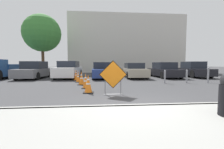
{
  "coord_description": "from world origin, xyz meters",
  "views": [
    {
      "loc": [
        -1.11,
        -4.04,
        1.29
      ],
      "look_at": [
        -0.23,
        6.39,
        0.52
      ],
      "focal_mm": 24.0,
      "sensor_mm": 36.0,
      "label": 1
    }
  ],
  "objects_px": {
    "traffic_cone_third": "(81,78)",
    "traffic_cone_fourth": "(78,77)",
    "parked_car_fifth": "(165,70)",
    "bollard_third": "(208,75)",
    "parked_car_fourth": "(134,71)",
    "parked_car_sixth": "(193,70)",
    "parked_car_third": "(102,71)",
    "traffic_cone_fifth": "(76,75)",
    "traffic_cone_nearest": "(88,84)",
    "bollard_second": "(187,76)",
    "bollard_nearest": "(165,76)",
    "parked_car_nearest": "(34,71)",
    "road_closed_sign": "(113,77)",
    "parked_car_second": "(69,70)",
    "traffic_cone_second": "(86,81)"
  },
  "relations": [
    {
      "from": "traffic_cone_fifth",
      "to": "parked_car_fifth",
      "type": "xyz_separation_m",
      "value": [
        7.94,
        1.97,
        0.24
      ]
    },
    {
      "from": "bollard_nearest",
      "to": "bollard_third",
      "type": "relative_size",
      "value": 0.82
    },
    {
      "from": "traffic_cone_third",
      "to": "parked_car_nearest",
      "type": "height_order",
      "value": "parked_car_nearest"
    },
    {
      "from": "traffic_cone_fourth",
      "to": "parked_car_sixth",
      "type": "height_order",
      "value": "parked_car_sixth"
    },
    {
      "from": "parked_car_fourth",
      "to": "bollard_second",
      "type": "height_order",
      "value": "parked_car_fourth"
    },
    {
      "from": "parked_car_fifth",
      "to": "traffic_cone_second",
      "type": "bearing_deg",
      "value": 38.88
    },
    {
      "from": "traffic_cone_nearest",
      "to": "traffic_cone_third",
      "type": "distance_m",
      "value": 2.64
    },
    {
      "from": "traffic_cone_nearest",
      "to": "parked_car_sixth",
      "type": "height_order",
      "value": "parked_car_sixth"
    },
    {
      "from": "traffic_cone_third",
      "to": "parked_car_fourth",
      "type": "bearing_deg",
      "value": 45.2
    },
    {
      "from": "parked_car_nearest",
      "to": "parked_car_second",
      "type": "distance_m",
      "value": 2.95
    },
    {
      "from": "traffic_cone_fourth",
      "to": "parked_car_sixth",
      "type": "distance_m",
      "value": 11.08
    },
    {
      "from": "traffic_cone_fifth",
      "to": "parked_car_third",
      "type": "height_order",
      "value": "parked_car_third"
    },
    {
      "from": "traffic_cone_fifth",
      "to": "parked_car_nearest",
      "type": "bearing_deg",
      "value": 153.23
    },
    {
      "from": "traffic_cone_third",
      "to": "traffic_cone_fourth",
      "type": "relative_size",
      "value": 1.06
    },
    {
      "from": "road_closed_sign",
      "to": "parked_car_second",
      "type": "distance_m",
      "value": 8.23
    },
    {
      "from": "parked_car_fourth",
      "to": "bollard_third",
      "type": "height_order",
      "value": "parked_car_fourth"
    },
    {
      "from": "parked_car_fourth",
      "to": "parked_car_third",
      "type": "bearing_deg",
      "value": -1.33
    },
    {
      "from": "parked_car_second",
      "to": "parked_car_third",
      "type": "relative_size",
      "value": 0.94
    },
    {
      "from": "traffic_cone_third",
      "to": "bollard_nearest",
      "type": "xyz_separation_m",
      "value": [
        5.34,
        0.23,
        0.06
      ]
    },
    {
      "from": "parked_car_fifth",
      "to": "parked_car_nearest",
      "type": "bearing_deg",
      "value": -1.45
    },
    {
      "from": "bollard_second",
      "to": "parked_car_second",
      "type": "bearing_deg",
      "value": 153.48
    },
    {
      "from": "road_closed_sign",
      "to": "traffic_cone_fourth",
      "type": "height_order",
      "value": "road_closed_sign"
    },
    {
      "from": "traffic_cone_fifth",
      "to": "bollard_second",
      "type": "height_order",
      "value": "bollard_second"
    },
    {
      "from": "parked_car_nearest",
      "to": "bollard_nearest",
      "type": "xyz_separation_m",
      "value": [
        9.93,
        -4.25,
        -0.22
      ]
    },
    {
      "from": "road_closed_sign",
      "to": "bollard_nearest",
      "type": "height_order",
      "value": "road_closed_sign"
    },
    {
      "from": "traffic_cone_nearest",
      "to": "traffic_cone_second",
      "type": "xyz_separation_m",
      "value": [
        -0.23,
        1.22,
        -0.02
      ]
    },
    {
      "from": "traffic_cone_fifth",
      "to": "traffic_cone_nearest",
      "type": "bearing_deg",
      "value": -75.54
    },
    {
      "from": "bollard_second",
      "to": "parked_car_nearest",
      "type": "bearing_deg",
      "value": 159.62
    },
    {
      "from": "traffic_cone_second",
      "to": "bollard_second",
      "type": "relative_size",
      "value": 0.88
    },
    {
      "from": "parked_car_fourth",
      "to": "bollard_nearest",
      "type": "relative_size",
      "value": 4.78
    },
    {
      "from": "parked_car_third",
      "to": "parked_car_sixth",
      "type": "bearing_deg",
      "value": 179.88
    },
    {
      "from": "road_closed_sign",
      "to": "parked_car_fourth",
      "type": "relative_size",
      "value": 0.34
    },
    {
      "from": "traffic_cone_second",
      "to": "bollard_second",
      "type": "bearing_deg",
      "value": 13.67
    },
    {
      "from": "traffic_cone_third",
      "to": "parked_car_fourth",
      "type": "xyz_separation_m",
      "value": [
        4.27,
        4.3,
        0.23
      ]
    },
    {
      "from": "parked_car_fourth",
      "to": "traffic_cone_third",
      "type": "bearing_deg",
      "value": 46.05
    },
    {
      "from": "parked_car_sixth",
      "to": "traffic_cone_third",
      "type": "bearing_deg",
      "value": 28.22
    },
    {
      "from": "bollard_nearest",
      "to": "bollard_second",
      "type": "relative_size",
      "value": 0.97
    },
    {
      "from": "parked_car_third",
      "to": "parked_car_second",
      "type": "bearing_deg",
      "value": -2.37
    },
    {
      "from": "parked_car_sixth",
      "to": "parked_car_third",
      "type": "bearing_deg",
      "value": 5.18
    },
    {
      "from": "traffic_cone_third",
      "to": "parked_car_sixth",
      "type": "xyz_separation_m",
      "value": [
        10.19,
        4.64,
        0.28
      ]
    },
    {
      "from": "parked_car_sixth",
      "to": "bollard_nearest",
      "type": "relative_size",
      "value": 5.13
    },
    {
      "from": "traffic_cone_fourth",
      "to": "parked_car_sixth",
      "type": "bearing_deg",
      "value": 17.29
    },
    {
      "from": "traffic_cone_nearest",
      "to": "parked_car_second",
      "type": "xyz_separation_m",
      "value": [
        -2.23,
        7.03,
        0.31
      ]
    },
    {
      "from": "traffic_cone_third",
      "to": "parked_car_fifth",
      "type": "bearing_deg",
      "value": 31.81
    },
    {
      "from": "traffic_cone_third",
      "to": "parked_car_nearest",
      "type": "relative_size",
      "value": 0.19
    },
    {
      "from": "bollard_nearest",
      "to": "parked_car_fourth",
      "type": "bearing_deg",
      "value": 104.67
    },
    {
      "from": "parked_car_fifth",
      "to": "bollard_third",
      "type": "distance_m",
      "value": 4.4
    },
    {
      "from": "parked_car_second",
      "to": "parked_car_fifth",
      "type": "relative_size",
      "value": 0.97
    },
    {
      "from": "parked_car_nearest",
      "to": "parked_car_second",
      "type": "bearing_deg",
      "value": -177.73
    },
    {
      "from": "parked_car_nearest",
      "to": "road_closed_sign",
      "type": "bearing_deg",
      "value": 132.1
    }
  ]
}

